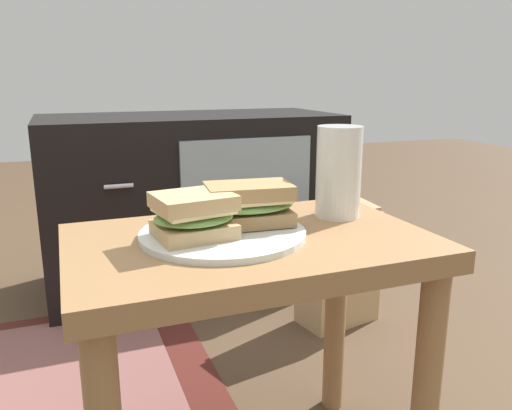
% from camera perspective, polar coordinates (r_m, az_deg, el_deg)
% --- Properties ---
extents(side_table, '(0.56, 0.36, 0.46)m').
position_cam_1_polar(side_table, '(0.83, -0.64, -9.48)').
color(side_table, olive).
rests_on(side_table, ground).
extents(tv_cabinet, '(0.96, 0.46, 0.58)m').
position_cam_1_polar(tv_cabinet, '(1.76, -7.08, 0.52)').
color(tv_cabinet, black).
rests_on(tv_cabinet, ground).
extents(plate, '(0.26, 0.26, 0.01)m').
position_cam_1_polar(plate, '(0.80, -3.72, -3.21)').
color(plate, silver).
rests_on(plate, side_table).
extents(sandwich_front, '(0.13, 0.12, 0.07)m').
position_cam_1_polar(sandwich_front, '(0.76, -6.93, -1.22)').
color(sandwich_front, tan).
rests_on(sandwich_front, plate).
extents(sandwich_back, '(0.15, 0.10, 0.07)m').
position_cam_1_polar(sandwich_back, '(0.82, -0.83, 0.09)').
color(sandwich_back, '#9E7A4C').
rests_on(sandwich_back, plate).
extents(beer_glass, '(0.08, 0.08, 0.16)m').
position_cam_1_polar(beer_glass, '(0.91, 9.19, 3.47)').
color(beer_glass, silver).
rests_on(beer_glass, side_table).
extents(paper_bag, '(0.24, 0.17, 0.36)m').
position_cam_1_polar(paper_bag, '(1.50, 9.18, -6.63)').
color(paper_bag, tan).
rests_on(paper_bag, ground).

